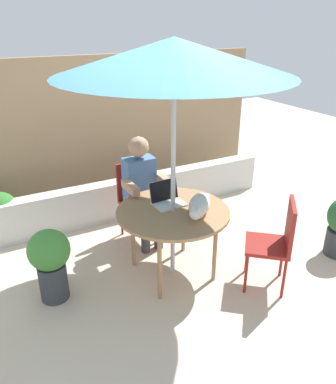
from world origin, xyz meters
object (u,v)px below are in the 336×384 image
(potted_plant_near_fence, at_px, (50,260))
(chair_occupied, at_px, (137,194))
(chair_empty, at_px, (278,238))
(laptop, at_px, (166,197))
(person_seated, at_px, (142,186))
(potted_plant_by_chair, at_px, (0,214))
(cat, at_px, (199,206))
(patio_table, at_px, (173,215))
(patio_umbrella, at_px, (174,57))

(potted_plant_near_fence, bearing_deg, chair_occupied, 30.83)
(chair_empty, relative_size, laptop, 2.87)
(laptop, bearing_deg, chair_empty, -47.93)
(person_seated, distance_m, potted_plant_by_chair, 1.69)
(cat, bearing_deg, patio_table, 134.11)
(potted_plant_by_chair, bearing_deg, person_seated, -29.73)
(person_seated, bearing_deg, cat, -78.74)
(person_seated, height_order, cat, person_seated)
(patio_table, bearing_deg, chair_occupied, 90.00)
(person_seated, height_order, potted_plant_near_fence, person_seated)
(patio_table, distance_m, potted_plant_near_fence, 1.19)
(chair_empty, xyz_separation_m, person_seated, (-0.75, 1.34, 0.17))
(patio_table, distance_m, patio_umbrella, 1.44)
(chair_empty, bearing_deg, cat, 141.58)
(patio_umbrella, relative_size, cat, 4.55)
(patio_table, height_order, chair_empty, chair_empty)
(chair_empty, xyz_separation_m, potted_plant_by_chair, (-2.18, 2.16, -0.20))
(chair_occupied, bearing_deg, laptop, -88.30)
(patio_umbrella, height_order, potted_plant_near_fence, patio_umbrella)
(patio_umbrella, bearing_deg, chair_empty, -40.33)
(cat, bearing_deg, person_seated, 101.26)
(chair_occupied, relative_size, chair_empty, 1.00)
(person_seated, xyz_separation_m, cat, (0.18, -0.88, 0.10))
(patio_table, distance_m, laptop, 0.21)
(person_seated, bearing_deg, patio_umbrella, -90.00)
(potted_plant_near_fence, bearing_deg, patio_umbrella, -8.52)
(patio_umbrella, xyz_separation_m, potted_plant_near_fence, (-1.15, 0.17, -1.68))
(patio_table, xyz_separation_m, chair_occupied, (0.00, 0.86, -0.13))
(chair_empty, bearing_deg, patio_umbrella, 139.67)
(chair_empty, bearing_deg, potted_plant_near_fence, 156.94)
(laptop, bearing_deg, person_seated, 92.21)
(patio_umbrella, bearing_deg, laptop, 83.22)
(chair_empty, xyz_separation_m, laptop, (-0.73, 0.81, 0.25))
(patio_table, height_order, cat, cat)
(patio_umbrella, bearing_deg, potted_plant_by_chair, 133.27)
(chair_occupied, bearing_deg, person_seated, -90.00)
(chair_occupied, height_order, chair_empty, same)
(patio_table, distance_m, person_seated, 0.70)
(patio_table, bearing_deg, laptop, 83.22)
(person_seated, relative_size, potted_plant_by_chair, 2.12)
(patio_table, distance_m, cat, 0.29)
(person_seated, bearing_deg, chair_occupied, 90.00)
(chair_occupied, distance_m, potted_plant_by_chair, 1.59)
(chair_occupied, relative_size, potted_plant_near_fence, 1.27)
(cat, bearing_deg, patio_umbrella, 134.11)
(patio_table, xyz_separation_m, person_seated, (-0.00, 0.70, 0.04))
(person_seated, xyz_separation_m, potted_plant_near_fence, (-1.15, -0.53, -0.28))
(patio_umbrella, height_order, laptop, patio_umbrella)
(laptop, distance_m, cat, 0.39)
(chair_occupied, relative_size, potted_plant_by_chair, 1.54)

